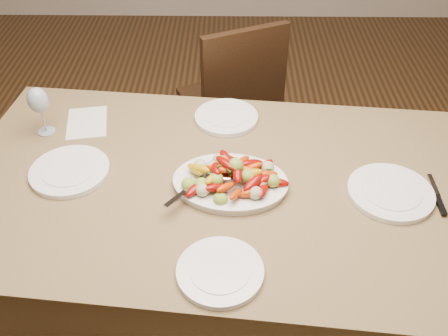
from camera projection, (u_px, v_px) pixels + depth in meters
name	position (u px, v px, depth m)	size (l,w,h in m)	color
floor	(225.00, 289.00, 2.27)	(6.00, 6.00, 0.00)	#3C2612
dining_table	(224.00, 255.00, 1.93)	(1.84, 1.04, 0.76)	brown
chair_far	(228.00, 101.00, 2.59)	(0.42, 0.42, 0.95)	black
serving_platter	(230.00, 184.00, 1.66)	(0.37, 0.27, 0.02)	white
roasted_vegetables	(231.00, 171.00, 1.62)	(0.30, 0.21, 0.09)	#780803
serving_spoon	(209.00, 182.00, 1.61)	(0.28, 0.06, 0.03)	#9EA0A8
plate_left	(70.00, 171.00, 1.72)	(0.27, 0.27, 0.02)	white
plate_right	(390.00, 193.00, 1.63)	(0.28, 0.28, 0.02)	white
plate_far	(226.00, 117.00, 1.96)	(0.25, 0.25, 0.02)	white
plate_near	(220.00, 272.00, 1.39)	(0.25, 0.25, 0.02)	white
wine_glass	(41.00, 110.00, 1.84)	(0.08, 0.08, 0.20)	#8C99A5
menu_card	(87.00, 122.00, 1.95)	(0.15, 0.21, 0.00)	silver
table_knife	(437.00, 197.00, 1.62)	(0.02, 0.20, 0.01)	#9EA0A8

